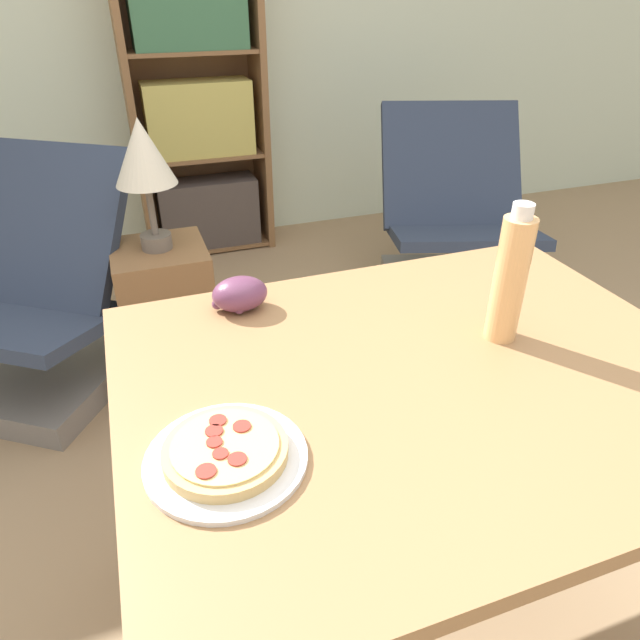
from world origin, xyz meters
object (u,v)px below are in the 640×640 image
Objects in this scene: lounge_chair_near at (30,322)px; side_table at (168,313)px; bookshelf at (198,114)px; pizza_on_plate at (226,453)px; drink_bottle at (510,278)px; grape_bunch at (239,294)px; lounge_chair_far at (452,239)px; table_lamp at (143,158)px.

lounge_chair_near is 1.82× the size of side_table.
bookshelf is (0.87, 1.14, 0.48)m from lounge_chair_near.
pizza_on_plate is 0.88× the size of drink_bottle.
drink_bottle reaches higher than side_table.
grape_bunch is 0.44× the size of drink_bottle.
lounge_chair_far is at bearing 39.02° from lounge_chair_near.
pizza_on_plate is 0.16× the size of bookshelf.
drink_bottle is 1.80m from lounge_chair_near.
lounge_chair_far reaches higher than grape_bunch.
lounge_chair_near and lounge_chair_far have the same top height.
bookshelf is at bearing 86.90° from lounge_chair_near.
grape_bunch reaches higher than side_table.
side_table is (-0.61, 1.19, -0.62)m from drink_bottle.
lounge_chair_near is (-0.62, 0.98, -0.51)m from grape_bunch.
grape_bunch is at bearing -23.46° from lounge_chair_near.
table_lamp reaches higher than lounge_chair_far.
drink_bottle is at bearing -101.24° from lounge_chair_far.
bookshelf is (0.38, 2.58, -0.00)m from pizza_on_plate.
pizza_on_plate is 1.44m from side_table.
lounge_chair_near is at bearing -127.42° from bookshelf.
bookshelf reaches higher than lounge_chair_near.
grape_bunch is 1.27m from lounge_chair_near.
bookshelf is (-1.05, 0.98, 0.48)m from lounge_chair_far.
grape_bunch is 0.08× the size of bookshelf.
grape_bunch is 0.58m from drink_bottle.
table_lamp is at bearing 23.51° from lounge_chair_near.
side_table is at bearing 117.13° from drink_bottle.
lounge_chair_far is 1.69× the size of side_table.
table_lamp is at bearing 0.00° from side_table.
lounge_chair_near is 0.62× the size of bookshelf.
grape_bunch is at bearing -82.29° from side_table.
bookshelf is (-0.23, 2.42, -0.12)m from drink_bottle.
drink_bottle is 1.76m from lounge_chair_far.
pizza_on_plate is 0.48m from grape_bunch.
drink_bottle reaches higher than pizza_on_plate.
lounge_chair_far is (1.43, 1.60, -0.49)m from pizza_on_plate.
table_lamp is (-0.37, -1.24, 0.11)m from bookshelf.
bookshelf is at bearing 155.19° from lounge_chair_far.
grape_bunch is 2.14m from bookshelf.
bookshelf reaches higher than table_lamp.
grape_bunch is 0.23× the size of side_table.
table_lamp is (0.50, -0.10, 0.60)m from lounge_chair_near.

